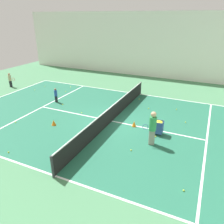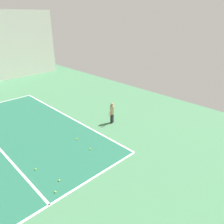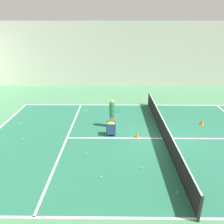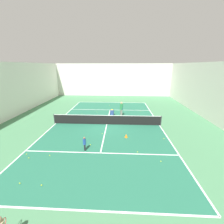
{
  "view_description": "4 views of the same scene",
  "coord_description": "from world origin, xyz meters",
  "px_view_note": "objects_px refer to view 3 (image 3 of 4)",
  "views": [
    {
      "loc": [
        11.19,
        5.15,
        6.1
      ],
      "look_at": [
        0.0,
        0.0,
        0.63
      ],
      "focal_mm": 35.0,
      "sensor_mm": 36.0,
      "label": 1
    },
    {
      "loc": [
        -11.19,
        -3.21,
        6.1
      ],
      "look_at": [
        -2.62,
        -11.55,
        0.72
      ],
      "focal_mm": 35.0,
      "sensor_mm": 36.0,
      "label": 2
    },
    {
      "loc": [
        -11.19,
        2.82,
        6.1
      ],
      "look_at": [
        1.58,
        2.96,
        1.0
      ],
      "focal_mm": 35.0,
      "sensor_mm": 36.0,
      "label": 3
    },
    {
      "loc": [
        1.33,
        -15.02,
        6.1
      ],
      "look_at": [
        0.41,
        3.0,
        0.48
      ],
      "focal_mm": 24.0,
      "sensor_mm": 36.0,
      "label": 4
    }
  ],
  "objects_px": {
    "training_cone_0": "(202,122)",
    "coach_at_net": "(112,111)",
    "ball_cart": "(111,126)",
    "training_cone_1": "(137,135)",
    "tennis_net": "(164,130)"
  },
  "relations": [
    {
      "from": "training_cone_0",
      "to": "coach_at_net",
      "type": "bearing_deg",
      "value": 93.79
    },
    {
      "from": "coach_at_net",
      "to": "ball_cart",
      "type": "xyz_separation_m",
      "value": [
        -1.17,
        0.05,
        -0.48
      ]
    },
    {
      "from": "training_cone_0",
      "to": "training_cone_1",
      "type": "height_order",
      "value": "training_cone_1"
    },
    {
      "from": "ball_cart",
      "to": "training_cone_1",
      "type": "height_order",
      "value": "ball_cart"
    },
    {
      "from": "coach_at_net",
      "to": "ball_cart",
      "type": "relative_size",
      "value": 2.23
    },
    {
      "from": "tennis_net",
      "to": "ball_cart",
      "type": "xyz_separation_m",
      "value": [
        0.41,
        3.0,
        0.02
      ]
    },
    {
      "from": "coach_at_net",
      "to": "training_cone_0",
      "type": "relative_size",
      "value": 5.46
    },
    {
      "from": "training_cone_1",
      "to": "training_cone_0",
      "type": "bearing_deg",
      "value": -67.23
    },
    {
      "from": "tennis_net",
      "to": "training_cone_0",
      "type": "xyz_separation_m",
      "value": [
        1.97,
        -2.97,
        -0.37
      ]
    },
    {
      "from": "ball_cart",
      "to": "training_cone_0",
      "type": "bearing_deg",
      "value": -75.36
    },
    {
      "from": "coach_at_net",
      "to": "training_cone_1",
      "type": "relative_size",
      "value": 5.26
    },
    {
      "from": "tennis_net",
      "to": "coach_at_net",
      "type": "relative_size",
      "value": 6.34
    },
    {
      "from": "tennis_net",
      "to": "ball_cart",
      "type": "distance_m",
      "value": 3.03
    },
    {
      "from": "tennis_net",
      "to": "coach_at_net",
      "type": "distance_m",
      "value": 3.39
    },
    {
      "from": "coach_at_net",
      "to": "training_cone_0",
      "type": "bearing_deg",
      "value": -14.07
    }
  ]
}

